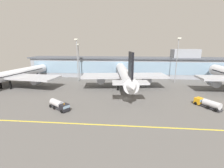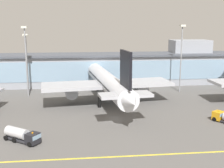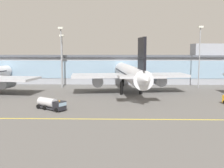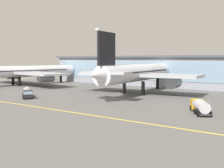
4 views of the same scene
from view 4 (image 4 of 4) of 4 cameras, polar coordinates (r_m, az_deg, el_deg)
name	(u,v)px [view 4 (image 4 of 4)]	position (r m, az deg, el deg)	size (l,w,h in m)	color
ground_plane	(112,99)	(83.82, -0.09, -2.94)	(180.00, 180.00, 0.00)	#5B5956
taxiway_centreline_stripe	(54,110)	(67.66, -11.32, -4.93)	(144.00, 0.50, 0.01)	yellow
terminal_building	(181,70)	(121.50, 13.37, 2.65)	(128.55, 14.00, 18.10)	#9399A3
airliner_near_left	(23,72)	(133.63, -17.01, 2.32)	(51.08, 59.00, 16.23)	black
airliner_near_right	(138,73)	(96.23, 5.11, 2.13)	(41.80, 56.31, 18.66)	black
fuel_tanker_truck	(27,93)	(89.82, -16.24, -1.64)	(8.77, 7.23, 2.90)	black
baggage_tug_near	(200,106)	(64.60, 16.89, -4.16)	(6.91, 8.93, 2.90)	black
apron_light_mast_centre	(104,53)	(125.86, -1.55, 6.18)	(1.80, 1.80, 21.44)	gray
apron_light_mast_east	(98,49)	(121.89, -2.68, 6.93)	(1.80, 1.80, 24.17)	gray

